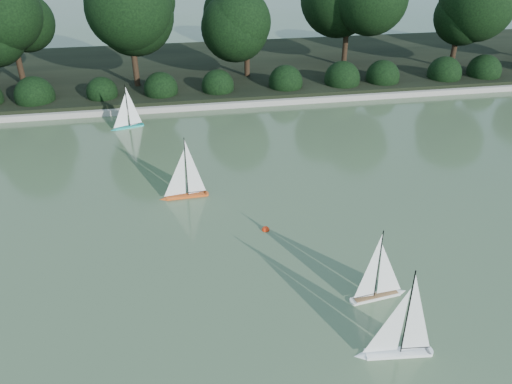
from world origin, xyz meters
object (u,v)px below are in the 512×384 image
Objects in this scene: sailboat_white_a at (393,342)px; sailboat_orange at (182,188)px; sailboat_teal at (125,121)px; race_buoy at (266,230)px; sailboat_white_b at (382,286)px.

sailboat_orange is (-2.85, 5.21, -0.01)m from sailboat_white_a.
sailboat_teal is 6.82m from race_buoy.
race_buoy is (-1.55, 2.33, -0.23)m from sailboat_white_b.
sailboat_white_b is 0.94× the size of sailboat_orange.
sailboat_teal is at bearing 114.19° from sailboat_white_a.
sailboat_white_a is 1.12× the size of sailboat_white_b.
sailboat_orange is at bearing 118.70° from sailboat_white_a.
sailboat_white_b is 9.13× the size of race_buoy.
race_buoy is at bearing 123.69° from sailboat_white_b.
sailboat_orange is 9.69× the size of race_buoy.
sailboat_white_b is at bearing -61.01° from sailboat_teal.
sailboat_orange reaches higher than sailboat_white_b.
sailboat_orange is at bearing 128.65° from sailboat_white_b.
sailboat_teal is at bearing 118.99° from sailboat_white_b.
race_buoy is (-1.23, 3.56, -0.26)m from sailboat_white_a.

